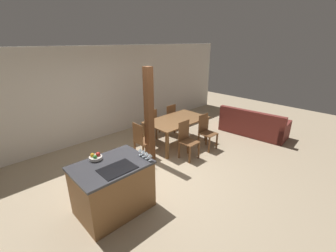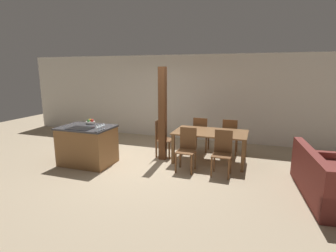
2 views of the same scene
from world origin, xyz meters
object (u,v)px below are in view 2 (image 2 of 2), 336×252
at_px(dining_chair_near_right, 222,152).
at_px(wine_glass_near, 96,127).
at_px(dining_table, 210,135).
at_px(timber_post, 163,114).
at_px(kitchen_island, 88,145).
at_px(dining_chair_near_left, 187,149).
at_px(couch, 326,182).
at_px(fruit_bowl, 90,122).
at_px(dining_chair_far_right, 230,136).
at_px(wine_glass_end, 103,124).
at_px(dining_chair_far_left, 201,134).
at_px(wine_glass_middle, 99,126).
at_px(wine_glass_far, 101,125).
at_px(dining_chair_head_end, 162,138).

bearing_deg(dining_chair_near_right, wine_glass_near, -163.77).
xyz_separation_m(dining_table, timber_post, (-1.16, -0.21, 0.49)).
bearing_deg(kitchen_island, dining_chair_near_left, 9.28).
relative_size(dining_chair_near_right, timber_post, 0.42).
relative_size(wine_glass_near, couch, 0.06).
xyz_separation_m(wine_glass_near, dining_table, (2.20, 1.49, -0.36)).
bearing_deg(fruit_bowl, dining_chair_far_right, 25.51).
height_order(wine_glass_end, couch, wine_glass_end).
distance_m(dining_chair_far_left, couch, 3.29).
bearing_deg(wine_glass_end, kitchen_island, 169.11).
relative_size(fruit_bowl, dining_chair_far_left, 0.23).
distance_m(fruit_bowl, wine_glass_middle, 0.88).
bearing_deg(dining_chair_near_left, wine_glass_middle, -159.79).
xyz_separation_m(dining_chair_near_left, couch, (2.67, -0.44, -0.22)).
relative_size(wine_glass_far, dining_chair_near_left, 0.14).
bearing_deg(dining_chair_far_left, timber_post, 50.93).
height_order(wine_glass_near, couch, wine_glass_near).
height_order(wine_glass_middle, dining_chair_head_end, wine_glass_middle).
relative_size(fruit_bowl, wine_glass_near, 1.62).
distance_m(kitchen_island, wine_glass_near, 0.87).
height_order(kitchen_island, wine_glass_end, wine_glass_end).
height_order(dining_chair_head_end, timber_post, timber_post).
height_order(wine_glass_far, dining_chair_head_end, wine_glass_far).
distance_m(wine_glass_far, dining_table, 2.59).
bearing_deg(dining_chair_near_right, dining_chair_head_end, 155.89).
bearing_deg(wine_glass_middle, dining_chair_far_right, 39.47).
xyz_separation_m(wine_glass_end, timber_post, (1.04, 1.01, 0.12)).
height_order(dining_chair_near_right, timber_post, timber_post).
bearing_deg(dining_chair_far_right, dining_table, 61.89).
bearing_deg(wine_glass_end, timber_post, 44.20).
bearing_deg(wine_glass_near, timber_post, 50.88).
distance_m(wine_glass_middle, wine_glass_far, 0.09).
distance_m(wine_glass_near, dining_chair_far_right, 3.46).
distance_m(wine_glass_middle, dining_chair_near_right, 2.73).
height_order(wine_glass_middle, couch, wine_glass_middle).
relative_size(dining_chair_head_end, couch, 0.46).
relative_size(kitchen_island, wine_glass_end, 9.15).
relative_size(wine_glass_near, dining_chair_head_end, 0.14).
relative_size(kitchen_island, timber_post, 0.54).
height_order(kitchen_island, dining_table, kitchen_island).
bearing_deg(wine_glass_far, wine_glass_near, -90.00).
distance_m(dining_table, dining_chair_far_left, 0.85).
bearing_deg(wine_glass_near, wine_glass_middle, 90.00).
height_order(wine_glass_middle, dining_table, wine_glass_middle).
xyz_separation_m(wine_glass_near, timber_post, (1.04, 1.28, 0.12)).
bearing_deg(wine_glass_end, wine_glass_near, -90.00).
bearing_deg(kitchen_island, wine_glass_far, -19.69).
xyz_separation_m(fruit_bowl, dining_chair_near_left, (2.45, 0.07, -0.47)).
xyz_separation_m(wine_glass_middle, couch, (4.48, 0.23, -0.75)).
bearing_deg(wine_glass_end, wine_glass_far, -90.00).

